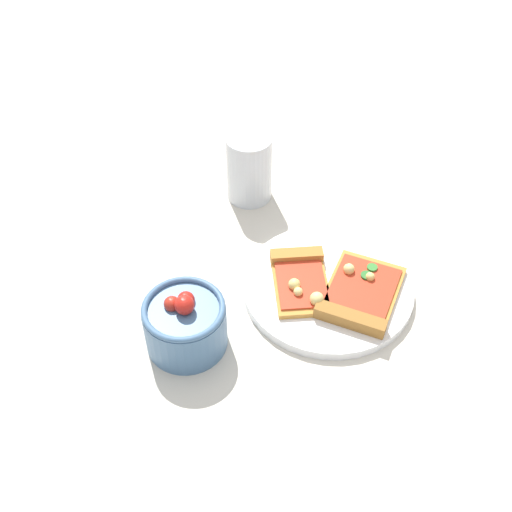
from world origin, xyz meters
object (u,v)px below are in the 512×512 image
at_px(plate, 328,287).
at_px(pizza_slice_far, 300,278).
at_px(pizza_slice_near, 359,296).
at_px(salad_bowl, 185,324).
at_px(soda_glass, 249,170).

xyz_separation_m(plate, pizza_slice_far, (0.03, -0.03, 0.01)).
distance_m(pizza_slice_near, salad_bowl, 0.24).
bearing_deg(salad_bowl, soda_glass, -142.62).
distance_m(salad_bowl, soda_glass, 0.31).
bearing_deg(pizza_slice_near, plate, -73.26).
relative_size(pizza_slice_near, pizza_slice_far, 1.17).
relative_size(plate, pizza_slice_near, 1.49).
xyz_separation_m(pizza_slice_near, salad_bowl, (0.22, -0.09, 0.02)).
bearing_deg(soda_glass, pizza_slice_near, 85.08).
xyz_separation_m(plate, pizza_slice_near, (-0.01, 0.05, 0.01)).
relative_size(plate, salad_bowl, 2.25).
height_order(salad_bowl, soda_glass, soda_glass).
bearing_deg(pizza_slice_far, plate, 136.03).
bearing_deg(pizza_slice_far, salad_bowl, -6.06).
bearing_deg(salad_bowl, pizza_slice_near, 157.20).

